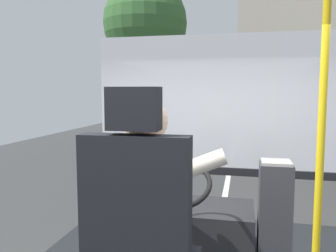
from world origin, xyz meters
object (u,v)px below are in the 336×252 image
object	(u,v)px
steering_console	(187,226)
handrail_pole	(321,145)
parked_car_blue	(301,113)
parked_car_red	(316,122)
fare_box	(274,216)
bus_driver	(149,202)

from	to	relation	value
steering_console	handrail_pole	xyz separation A→B (m)	(0.88, -0.67, 0.83)
parked_car_blue	parked_car_red	bearing A→B (deg)	-90.31
fare_box	parked_car_blue	bearing A→B (deg)	80.42
handrail_pole	parked_car_red	bearing A→B (deg)	78.83
handrail_pole	fare_box	bearing A→B (deg)	109.69
bus_driver	parked_car_blue	distance (m)	21.48
steering_console	parked_car_red	distance (m)	15.91
parked_car_blue	handrail_pole	bearing A→B (deg)	-98.83
bus_driver	parked_car_blue	size ratio (longest dim) A/B	0.20
steering_console	parked_car_red	world-z (taller)	steering_console
handrail_pole	parked_car_blue	world-z (taller)	handrail_pole
fare_box	steering_console	bearing A→B (deg)	168.80
bus_driver	steering_console	bearing A→B (deg)	90.00
fare_box	parked_car_red	distance (m)	15.89
steering_console	handrail_pole	distance (m)	1.38
fare_box	bus_driver	bearing A→B (deg)	-123.81
handrail_pole	bus_driver	bearing A→B (deg)	-150.13
steering_console	bus_driver	bearing A→B (deg)	-90.00
bus_driver	parked_car_red	xyz separation A→B (m)	(4.05, 16.55, -0.97)
handrail_pole	parked_car_blue	xyz separation A→B (m)	(3.19, 20.56, -1.06)
handrail_pole	fare_box	world-z (taller)	handrail_pole
steering_console	fare_box	size ratio (longest dim) A/B	1.31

